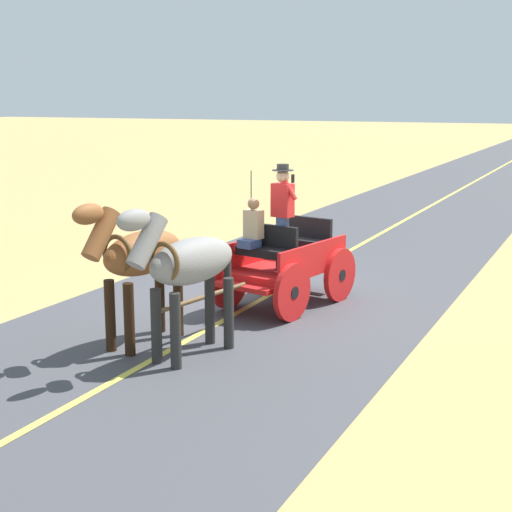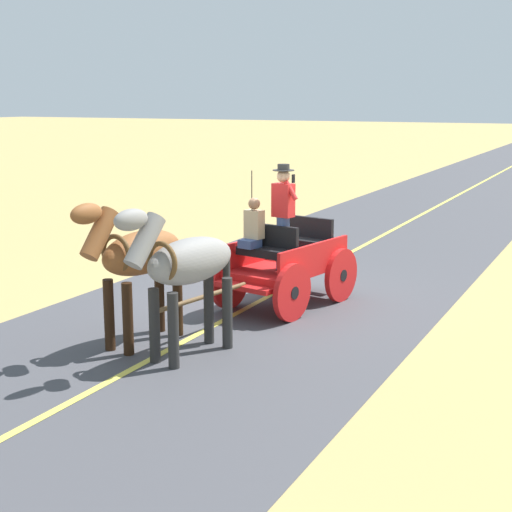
% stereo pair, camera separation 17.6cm
% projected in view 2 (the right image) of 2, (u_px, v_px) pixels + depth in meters
% --- Properties ---
extents(ground_plane, '(200.00, 200.00, 0.00)m').
position_uv_depth(ground_plane, '(269.00, 297.00, 13.91)').
color(ground_plane, tan).
extents(road_surface, '(6.33, 160.00, 0.01)m').
position_uv_depth(road_surface, '(269.00, 296.00, 13.91)').
color(road_surface, '#424247').
rests_on(road_surface, ground).
extents(road_centre_stripe, '(0.12, 160.00, 0.00)m').
position_uv_depth(road_centre_stripe, '(269.00, 296.00, 13.91)').
color(road_centre_stripe, '#DBCC4C').
rests_on(road_centre_stripe, road_surface).
extents(horse_drawn_carriage, '(1.84, 4.51, 2.50)m').
position_uv_depth(horse_drawn_carriage, '(284.00, 260.00, 13.14)').
color(horse_drawn_carriage, red).
rests_on(horse_drawn_carriage, ground).
extents(horse_near_side, '(0.89, 2.15, 2.21)m').
position_uv_depth(horse_near_side, '(185.00, 265.00, 10.40)').
color(horse_near_side, gray).
rests_on(horse_near_side, ground).
extents(horse_off_side, '(0.76, 2.15, 2.21)m').
position_uv_depth(horse_off_side, '(137.00, 257.00, 10.95)').
color(horse_off_side, brown).
rests_on(horse_off_side, ground).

